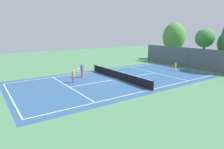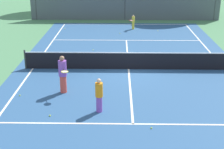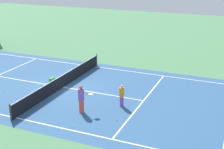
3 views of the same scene
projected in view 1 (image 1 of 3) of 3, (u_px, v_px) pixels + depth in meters
name	position (u px, v px, depth m)	size (l,w,h in m)	color
ground_plane	(118.00, 79.00, 24.08)	(80.00, 80.00, 0.00)	#4C8456
court_surface	(118.00, 79.00, 24.08)	(13.00, 25.00, 0.01)	#2D5684
tennis_net	(118.00, 75.00, 23.97)	(11.90, 0.10, 1.10)	#333833
perimeter_fence	(188.00, 58.00, 31.48)	(18.00, 0.12, 3.20)	#515B60
tree_2	(205.00, 38.00, 33.72)	(3.25, 3.25, 6.25)	brown
tree_3	(174.00, 37.00, 39.46)	(4.74, 4.02, 7.48)	brown
player_0	(175.00, 66.00, 29.02)	(0.54, 0.84, 1.22)	yellow
player_1	(73.00, 76.00, 22.07)	(0.32, 0.32, 1.49)	purple
player_2	(82.00, 70.00, 24.60)	(0.60, 0.97, 1.82)	#E54C3F
ball_crate	(130.00, 77.00, 24.30)	(0.47, 0.29, 0.43)	green
tennis_ball_0	(147.00, 65.00, 33.87)	(0.07, 0.07, 0.07)	#CCE533
tennis_ball_1	(72.00, 75.00, 26.13)	(0.07, 0.07, 0.07)	#CCE533
tennis_ball_2	(27.00, 98.00, 17.18)	(0.07, 0.07, 0.07)	#CCE533
tennis_ball_3	(184.00, 73.00, 27.11)	(0.07, 0.07, 0.07)	#CCE533
tennis_ball_4	(69.00, 89.00, 19.78)	(0.07, 0.07, 0.07)	#CCE533
tennis_ball_5	(63.00, 80.00, 23.58)	(0.07, 0.07, 0.07)	#CCE533
tennis_ball_6	(162.00, 70.00, 29.15)	(0.07, 0.07, 0.07)	#CCE533
tennis_ball_7	(129.00, 72.00, 27.98)	(0.07, 0.07, 0.07)	#CCE533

